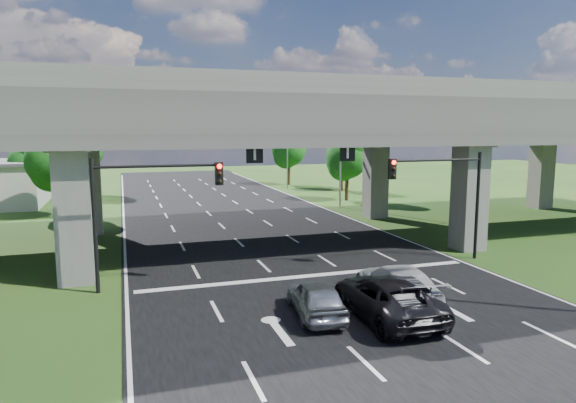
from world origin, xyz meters
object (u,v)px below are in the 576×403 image
signal_right (445,186)px  car_silver (316,298)px  car_dark (387,295)px  streetlight_far (337,144)px  signal_left (145,198)px  streetlight_beyond (284,141)px  car_white (397,284)px  car_trailing (387,298)px

signal_right → car_silver: signal_right is taller
car_dark → streetlight_far: bearing=-111.4°
signal_left → streetlight_far: bearing=48.2°
streetlight_beyond → car_silver: (-11.90, -41.72, -5.10)m
signal_left → car_white: bearing=-28.5°
car_silver → streetlight_beyond: bearing=-98.8°
car_silver → signal_left: bearing=-36.1°
streetlight_far → car_trailing: bearing=-109.4°
car_white → car_trailing: bearing=55.3°
car_dark → car_white: (1.01, 0.99, 0.03)m
car_silver → signal_right: bearing=-142.4°
car_dark → signal_right: bearing=-139.7°
car_silver → car_trailing: (2.50, -1.03, 0.06)m
streetlight_beyond → car_dark: bearing=-102.2°
streetlight_far → car_trailing: streetlight_far is taller
signal_right → streetlight_beyond: 36.17m
signal_right → streetlight_far: bearing=83.5°
streetlight_far → signal_right: bearing=-96.5°
streetlight_far → car_dark: 28.35m
car_silver → car_white: bearing=-167.7°
car_dark → streetlight_beyond: bearing=-104.4°
streetlight_far → car_silver: (-11.90, -25.72, -5.10)m
car_silver → car_white: 3.78m
car_trailing → streetlight_beyond: bearing=-101.6°
car_silver → car_trailing: bearing=164.8°
car_silver → car_dark: (2.75, -0.64, 0.05)m
signal_right → car_white: 8.59m
signal_left → streetlight_far: 26.95m
streetlight_beyond → car_silver: size_ratio=2.36×
streetlight_far → car_silver: 28.79m
signal_right → car_trailing: (-7.12, -6.68, -3.37)m
streetlight_beyond → signal_right: bearing=-93.6°
streetlight_far → streetlight_beyond: 16.00m
signal_right → car_dark: 9.92m
streetlight_far → car_white: bearing=-107.8°
signal_left → car_trailing: (8.53, -6.68, -3.37)m
car_silver → streetlight_far: bearing=-107.7°
streetlight_far → car_white: size_ratio=1.80×
car_dark → car_white: car_white is taller
signal_right → car_white: signal_right is taller
signal_left → car_dark: size_ratio=1.27×
signal_right → streetlight_beyond: streetlight_beyond is taller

